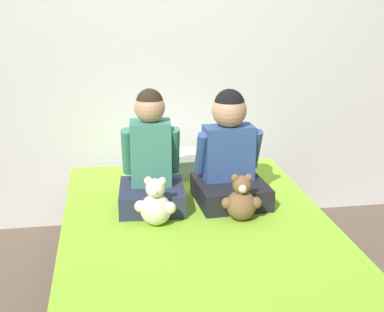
{
  "coord_description": "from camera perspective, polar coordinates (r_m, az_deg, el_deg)",
  "views": [
    {
      "loc": [
        -0.4,
        -2.28,
        1.52
      ],
      "look_at": [
        0.0,
        0.22,
        0.72
      ],
      "focal_mm": 50.0,
      "sensor_mm": 36.0,
      "label": 1
    }
  ],
  "objects": [
    {
      "name": "bed",
      "position": [
        2.65,
        0.79,
        -11.85
      ],
      "size": [
        1.31,
        1.96,
        0.44
      ],
      "color": "#473828",
      "rests_on": "ground_plane"
    },
    {
      "name": "child_on_right",
      "position": [
        2.79,
        4.02,
        -0.09
      ],
      "size": [
        0.37,
        0.39,
        0.59
      ],
      "rotation": [
        0.0,
        0.0,
        0.06
      ],
      "color": "black",
      "rests_on": "bed"
    },
    {
      "name": "pillow_at_headboard",
      "position": [
        3.26,
        -1.59,
        -0.79
      ],
      "size": [
        0.56,
        0.32,
        0.11
      ],
      "color": "white",
      "rests_on": "bed"
    },
    {
      "name": "ground_plane",
      "position": [
        2.77,
        0.77,
        -15.78
      ],
      "size": [
        14.0,
        14.0,
        0.0
      ],
      "primitive_type": "plane",
      "color": "brown"
    },
    {
      "name": "wall_behind_bed",
      "position": [
        3.43,
        -2.44,
        13.0
      ],
      "size": [
        8.0,
        0.06,
        2.5
      ],
      "color": "silver",
      "rests_on": "ground_plane"
    },
    {
      "name": "teddy_bear_held_by_right_child",
      "position": [
        2.6,
        5.28,
        -4.77
      ],
      "size": [
        0.19,
        0.15,
        0.23
      ],
      "rotation": [
        0.0,
        0.0,
        -0.13
      ],
      "color": "brown",
      "rests_on": "bed"
    },
    {
      "name": "child_on_left",
      "position": [
        2.73,
        -4.39,
        -0.59
      ],
      "size": [
        0.35,
        0.37,
        0.61
      ],
      "rotation": [
        0.0,
        0.0,
        -0.07
      ],
      "color": "#282D47",
      "rests_on": "bed"
    },
    {
      "name": "teddy_bear_held_by_left_child",
      "position": [
        2.54,
        -3.89,
        -5.21
      ],
      "size": [
        0.19,
        0.15,
        0.24
      ],
      "rotation": [
        0.0,
        0.0,
        -0.29
      ],
      "color": "silver",
      "rests_on": "bed"
    }
  ]
}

